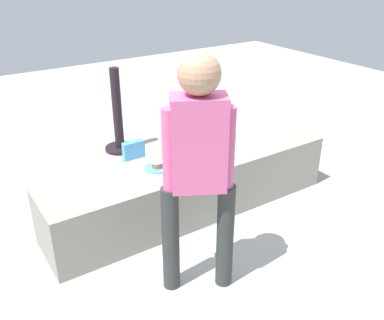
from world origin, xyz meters
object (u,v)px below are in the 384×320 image
(cake_box_white, at_px, (86,187))
(gift_bag, at_px, (134,152))
(cake_plate, at_px, (157,166))
(handbag_black_leather, at_px, (244,147))
(adult_standing, at_px, (199,159))
(water_bottle_near_gift, at_px, (167,181))
(party_cup_red, at_px, (206,148))
(child_seated, at_px, (189,140))

(cake_box_white, bearing_deg, gift_bag, 26.99)
(cake_plate, relative_size, handbag_black_leather, 0.78)
(cake_box_white, bearing_deg, adult_standing, -82.98)
(cake_plate, distance_m, water_bottle_near_gift, 0.71)
(adult_standing, height_order, water_bottle_near_gift, adult_standing)
(party_cup_red, bearing_deg, child_seated, -131.66)
(gift_bag, relative_size, cake_box_white, 0.91)
(cake_plate, height_order, gift_bag, cake_plate)
(handbag_black_leather, bearing_deg, water_bottle_near_gift, -169.59)
(gift_bag, distance_m, water_bottle_near_gift, 0.74)
(gift_bag, xyz_separation_m, party_cup_red, (0.86, -0.20, -0.09))
(cake_plate, height_order, water_bottle_near_gift, cake_plate)
(gift_bag, height_order, handbag_black_leather, gift_bag)
(party_cup_red, xyz_separation_m, cake_box_white, (-1.57, -0.16, 0.03))
(gift_bag, distance_m, party_cup_red, 0.89)
(water_bottle_near_gift, bearing_deg, adult_standing, -111.43)
(water_bottle_near_gift, xyz_separation_m, handbag_black_leather, (1.17, 0.22, 0.01))
(cake_plate, height_order, cake_box_white, cake_plate)
(gift_bag, xyz_separation_m, water_bottle_near_gift, (0.01, -0.74, -0.04))
(gift_bag, height_order, cake_box_white, gift_bag)
(child_seated, height_order, adult_standing, adult_standing)
(child_seated, xyz_separation_m, cake_plate, (-0.28, 0.05, -0.19))
(cake_plate, height_order, party_cup_red, cake_plate)
(child_seated, xyz_separation_m, gift_bag, (0.05, 1.22, -0.60))
(adult_standing, distance_m, party_cup_red, 2.49)
(cake_plate, relative_size, water_bottle_near_gift, 1.12)
(handbag_black_leather, bearing_deg, party_cup_red, 135.37)
(adult_standing, bearing_deg, cake_plate, 78.65)
(water_bottle_near_gift, distance_m, cake_box_white, 0.81)
(child_seated, relative_size, gift_bag, 1.58)
(cake_plate, xyz_separation_m, gift_bag, (0.33, 1.17, -0.41))
(handbag_black_leather, bearing_deg, child_seated, -150.32)
(gift_bag, bearing_deg, child_seated, -92.24)
(child_seated, xyz_separation_m, party_cup_red, (0.91, 1.02, -0.69))
(gift_bag, distance_m, cake_box_white, 0.80)
(party_cup_red, distance_m, cake_box_white, 1.58)
(adult_standing, xyz_separation_m, handbag_black_leather, (1.69, 1.52, -0.91))
(adult_standing, bearing_deg, water_bottle_near_gift, 68.57)
(handbag_black_leather, bearing_deg, cake_box_white, 175.23)
(child_seated, bearing_deg, gift_bag, 87.76)
(cake_plate, xyz_separation_m, water_bottle_near_gift, (0.34, 0.43, -0.45))
(water_bottle_near_gift, relative_size, handbag_black_leather, 0.69)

